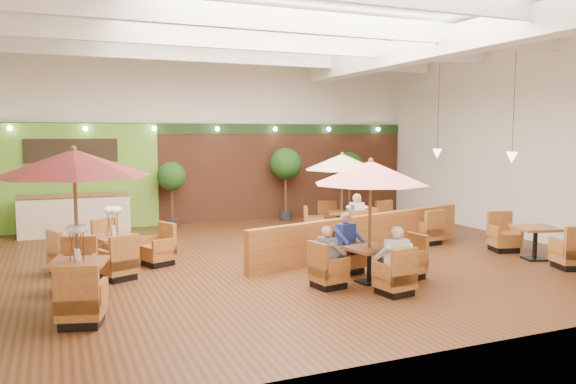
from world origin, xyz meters
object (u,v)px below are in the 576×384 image
topiary_1 (286,167)px  diner_0 (395,253)px  topiary_2 (350,169)px  diner_4 (357,213)px  table_2 (340,175)px  topiary_0 (171,179)px  table_3 (114,250)px  diner_3 (357,213)px  table_0 (75,186)px  service_counter (75,215)px  table_1 (370,198)px  table_4 (535,244)px  table_5 (399,226)px  booth_divider (365,235)px  diner_2 (329,250)px  diner_1 (348,236)px

topiary_1 → diner_0: size_ratio=3.01×
topiary_2 → diner_4: 4.59m
table_2 → topiary_0: (-4.17, 3.16, -0.21)m
topiary_1 → topiary_2: bearing=0.0°
table_3 → diner_3: bearing=-15.1°
table_0 → topiary_0: 7.98m
service_counter → diner_0: 10.02m
diner_4 → table_0: bearing=-125.3°
table_2 → topiary_1: (-0.37, 3.16, 0.08)m
table_1 → table_4: size_ratio=0.90×
table_3 → table_5: size_ratio=1.06×
table_2 → topiary_2: 3.76m
table_5 → topiary_0: 7.00m
table_2 → table_3: table_2 is taller
table_0 → topiary_0: table_0 is taller
booth_divider → table_2: (0.61, 2.47, 1.25)m
table_0 → table_5: size_ratio=1.10×
booth_divider → table_1: size_ratio=2.82×
table_0 → diner_3: bearing=40.2°
booth_divider → diner_4: diner_4 is taller
topiary_2 → diner_0: size_ratio=2.79×
table_4 → diner_2: size_ratio=3.76×
diner_4 → table_2: bearing=123.4°
booth_divider → table_2: table_2 is taller
service_counter → diner_3: (7.04, -3.83, 0.16)m
table_3 → diner_0: 5.99m
table_0 → table_3: 3.11m
service_counter → table_1: 9.33m
table_3 → table_4: bearing=-39.4°
table_1 → service_counter: bearing=113.8°
table_5 → diner_3: size_ratio=3.29×
topiary_2 → diner_2: topiary_2 is taller
topiary_2 → diner_4: size_ratio=2.70×
diner_0 → table_2: bearing=71.9°
table_0 → table_1: (5.30, -0.53, -0.37)m
diner_0 → table_3: bearing=138.9°
service_counter → diner_0: (5.12, -8.60, 0.18)m
topiary_0 → topiary_1: size_ratio=0.84×
diner_3 → table_0: bearing=-135.9°
table_3 → diner_3: size_ratio=3.47×
booth_divider → diner_0: (-1.25, -3.17, 0.28)m
table_4 → diner_2: diner_2 is taller
service_counter → topiary_2: size_ratio=1.33×
topiary_2 → diner_4: topiary_2 is taller
diner_2 → diner_3: diner_3 is taller
diner_0 → diner_1: (0.00, 1.78, 0.00)m
table_0 → diner_1: size_ratio=3.42×
topiary_0 → topiary_1: 3.81m
topiary_2 → table_2: bearing=-122.8°
table_2 → diner_4: 1.29m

